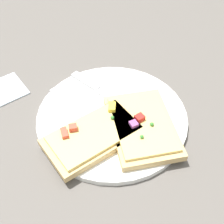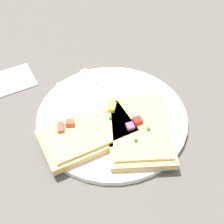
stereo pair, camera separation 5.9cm
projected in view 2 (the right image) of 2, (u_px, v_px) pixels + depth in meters
The scene contains 8 objects.
ground_plane at pixel (112, 120), 0.60m from camera, with size 4.00×4.00×0.00m, color #56514C.
plate at pixel (112, 118), 0.60m from camera, with size 0.29×0.29×0.01m.
fork at pixel (91, 119), 0.59m from camera, with size 0.05×0.22×0.01m.
knife at pixel (106, 90), 0.64m from camera, with size 0.06×0.19×0.01m.
pizza_slice_main at pixel (139, 129), 0.56m from camera, with size 0.17×0.20×0.03m.
pizza_slice_corner at pixel (90, 133), 0.55m from camera, with size 0.18×0.10×0.03m.
crumb_scatter at pixel (128, 109), 0.60m from camera, with size 0.08×0.13×0.01m.
napkin at pixel (2, 83), 0.67m from camera, with size 0.13×0.08×0.01m.
Camera 2 is at (0.18, 0.35, 0.46)m, focal length 50.00 mm.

